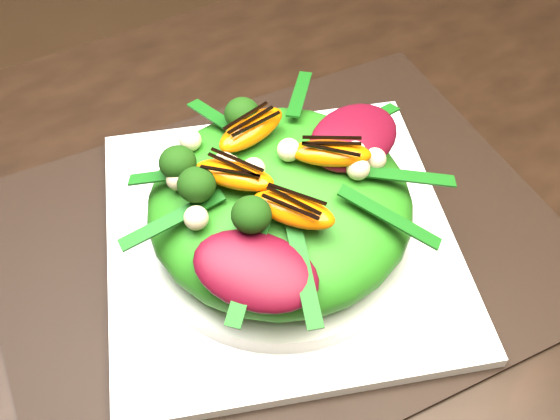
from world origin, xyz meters
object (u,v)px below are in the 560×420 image
plate_base (280,238)px  lettuce_mound (280,204)px  salad_bowl (280,228)px  placemat (280,243)px  orange_segment (248,167)px

plate_base → lettuce_mound: (0.00, 0.00, 0.04)m
salad_bowl → placemat: bearing=14.0°
plate_base → lettuce_mound: 0.04m
plate_base → salad_bowl: bearing=90.0°
salad_bowl → lettuce_mound: bearing=90.0°
lettuce_mound → salad_bowl: bearing=-90.0°
placemat → salad_bowl: salad_bowl is taller
plate_base → lettuce_mound: size_ratio=1.36×
placemat → salad_bowl: size_ratio=2.11×
plate_base → orange_segment: size_ratio=4.65×
placemat → lettuce_mound: bearing=180.0°
plate_base → lettuce_mound: bearing=90.0°
placemat → lettuce_mound: size_ratio=2.22×
plate_base → placemat: bearing=26.6°
plate_base → salad_bowl: size_ratio=1.29×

